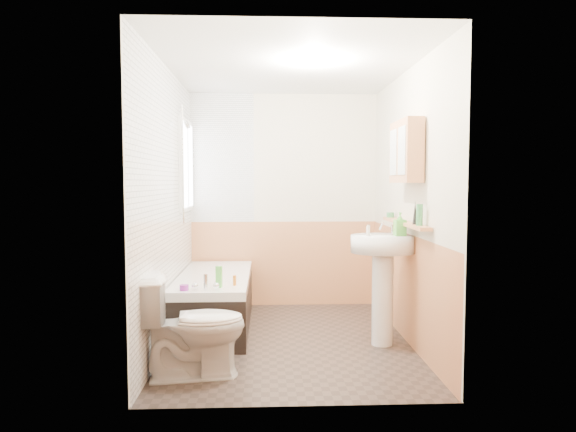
% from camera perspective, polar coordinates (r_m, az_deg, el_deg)
% --- Properties ---
extents(floor, '(2.80, 2.80, 0.00)m').
position_cam_1_polar(floor, '(4.90, 0.08, -13.66)').
color(floor, '#2D2420').
rests_on(floor, ground).
extents(ceiling, '(2.80, 2.80, 0.00)m').
position_cam_1_polar(ceiling, '(4.79, 0.08, 16.22)').
color(ceiling, white).
rests_on(ceiling, ground).
extents(wall_back, '(2.20, 0.02, 2.50)m').
position_cam_1_polar(wall_back, '(6.09, -0.50, 1.73)').
color(wall_back, beige).
rests_on(wall_back, ground).
extents(wall_front, '(2.20, 0.02, 2.50)m').
position_cam_1_polar(wall_front, '(3.27, 1.16, -0.07)').
color(wall_front, beige).
rests_on(wall_front, ground).
extents(wall_left, '(0.02, 2.80, 2.50)m').
position_cam_1_polar(wall_left, '(4.76, -13.39, 1.04)').
color(wall_left, beige).
rests_on(wall_left, ground).
extents(wall_right, '(0.02, 2.80, 2.50)m').
position_cam_1_polar(wall_right, '(4.86, 13.28, 1.10)').
color(wall_right, beige).
rests_on(wall_right, ground).
extents(wainscot_right, '(0.01, 2.80, 1.00)m').
position_cam_1_polar(wainscot_right, '(4.94, 12.90, -7.62)').
color(wainscot_right, tan).
rests_on(wainscot_right, wall_right).
extents(wainscot_front, '(2.20, 0.01, 1.00)m').
position_cam_1_polar(wainscot_front, '(3.43, 1.12, -12.65)').
color(wainscot_front, tan).
rests_on(wainscot_front, wall_front).
extents(wainscot_back, '(2.20, 0.01, 1.00)m').
position_cam_1_polar(wainscot_back, '(6.14, -0.49, -5.29)').
color(wainscot_back, tan).
rests_on(wainscot_back, wall_back).
extents(tile_cladding_left, '(0.01, 2.80, 2.50)m').
position_cam_1_polar(tile_cladding_left, '(4.76, -13.13, 1.04)').
color(tile_cladding_left, white).
rests_on(tile_cladding_left, wall_left).
extents(tile_return_back, '(0.75, 0.01, 1.50)m').
position_cam_1_polar(tile_return_back, '(6.08, -7.38, 6.41)').
color(tile_return_back, white).
rests_on(tile_return_back, wall_back).
extents(window, '(0.03, 0.79, 0.99)m').
position_cam_1_polar(window, '(5.69, -11.16, 5.54)').
color(window, white).
rests_on(window, wall_left).
extents(bathtub, '(0.70, 1.72, 0.68)m').
position_cam_1_polar(bathtub, '(5.32, -8.15, -9.17)').
color(bathtub, black).
rests_on(bathtub, floor).
extents(shower_riser, '(0.10, 0.08, 1.20)m').
position_cam_1_polar(shower_riser, '(5.32, -11.51, 6.73)').
color(shower_riser, silver).
rests_on(shower_riser, wall_left).
extents(toilet, '(0.85, 0.55, 0.78)m').
position_cam_1_polar(toilet, '(4.01, -10.52, -11.91)').
color(toilet, white).
rests_on(toilet, floor).
extents(sink, '(0.58, 0.47, 1.12)m').
position_cam_1_polar(sink, '(4.70, 10.49, -5.57)').
color(sink, white).
rests_on(sink, floor).
extents(pine_shelf, '(0.10, 1.27, 0.03)m').
position_cam_1_polar(pine_shelf, '(4.73, 12.82, -0.77)').
color(pine_shelf, tan).
rests_on(pine_shelf, wall_right).
extents(medicine_cabinet, '(0.15, 0.60, 0.54)m').
position_cam_1_polar(medicine_cabinet, '(4.62, 12.95, 6.99)').
color(medicine_cabinet, tan).
rests_on(medicine_cabinet, wall_right).
extents(foam_can, '(0.07, 0.07, 0.17)m').
position_cam_1_polar(foam_can, '(4.30, 14.40, 0.12)').
color(foam_can, '#388447').
rests_on(foam_can, pine_shelf).
extents(green_bottle, '(0.04, 0.04, 0.20)m').
position_cam_1_polar(green_bottle, '(4.42, 13.93, 0.38)').
color(green_bottle, black).
rests_on(green_bottle, pine_shelf).
extents(black_jar, '(0.10, 0.10, 0.05)m').
position_cam_1_polar(black_jar, '(5.24, 11.31, 0.13)').
color(black_jar, '#388447').
rests_on(black_jar, pine_shelf).
extents(soap_bottle, '(0.10, 0.21, 0.10)m').
position_cam_1_polar(soap_bottle, '(4.63, 12.32, -1.57)').
color(soap_bottle, '#59C647').
rests_on(soap_bottle, sink).
extents(clear_bottle, '(0.04, 0.04, 0.09)m').
position_cam_1_polar(clear_bottle, '(4.58, 8.90, -1.64)').
color(clear_bottle, silver).
rests_on(clear_bottle, sink).
extents(blue_gel, '(0.06, 0.05, 0.19)m').
position_cam_1_polar(blue_gel, '(4.60, -7.68, -6.72)').
color(blue_gel, '#59C647').
rests_on(blue_gel, bathtub).
extents(cream_jar, '(0.10, 0.10, 0.05)m').
position_cam_1_polar(cream_jar, '(4.55, -11.47, -7.80)').
color(cream_jar, purple).
rests_on(cream_jar, bathtub).
extents(orange_bottle, '(0.03, 0.03, 0.09)m').
position_cam_1_polar(orange_bottle, '(4.68, -5.96, -7.14)').
color(orange_bottle, orange).
rests_on(orange_bottle, bathtub).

